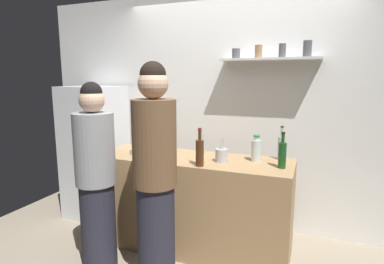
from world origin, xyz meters
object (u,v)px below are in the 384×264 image
object	(u,v)px
person_grey_hoodie	(96,179)
person_brown_jacket	(155,178)
baking_pan	(151,151)
utensil_holder	(221,155)
wine_bottle_green_glass	(282,154)
wine_bottle_dark_glass	(169,139)
water_bottle_plastic	(256,150)
refrigerator	(95,151)
wine_bottle_amber_glass	(200,152)
wine_bottle_pale_glass	(281,147)

from	to	relation	value
person_grey_hoodie	person_brown_jacket	bearing A→B (deg)	158.23
baking_pan	utensil_holder	xyz separation A→B (m)	(0.75, -0.03, 0.04)
wine_bottle_green_glass	person_grey_hoodie	distance (m)	1.60
wine_bottle_green_glass	wine_bottle_dark_glass	bearing A→B (deg)	165.66
person_brown_jacket	water_bottle_plastic	bearing A→B (deg)	118.52
refrigerator	water_bottle_plastic	world-z (taller)	refrigerator
person_brown_jacket	wine_bottle_amber_glass	bearing A→B (deg)	130.47
utensil_holder	wine_bottle_pale_glass	bearing A→B (deg)	29.46
baking_pan	person_grey_hoodie	world-z (taller)	person_grey_hoodie
utensil_holder	water_bottle_plastic	size ratio (longest dim) A/B	0.92
person_brown_jacket	refrigerator	bearing A→B (deg)	-145.98
wine_bottle_pale_glass	wine_bottle_amber_glass	bearing A→B (deg)	-142.40
refrigerator	wine_bottle_pale_glass	distance (m)	2.21
person_grey_hoodie	water_bottle_plastic	bearing A→B (deg)	-168.87
refrigerator	wine_bottle_dark_glass	world-z (taller)	refrigerator
water_bottle_plastic	person_brown_jacket	bearing A→B (deg)	-131.14
wine_bottle_amber_glass	wine_bottle_dark_glass	size ratio (longest dim) A/B	1.21
wine_bottle_dark_glass	wine_bottle_amber_glass	bearing A→B (deg)	-43.57
utensil_holder	wine_bottle_dark_glass	size ratio (longest dim) A/B	0.81
wine_bottle_amber_glass	wine_bottle_green_glass	bearing A→B (deg)	16.60
refrigerator	utensil_holder	bearing A→B (deg)	-11.77
water_bottle_plastic	person_grey_hoodie	bearing A→B (deg)	-150.15
wine_bottle_amber_glass	wine_bottle_dark_glass	world-z (taller)	wine_bottle_amber_glass
refrigerator	wine_bottle_dark_glass	distance (m)	1.06
wine_bottle_pale_glass	wine_bottle_amber_glass	distance (m)	0.80
person_grey_hoodie	baking_pan	bearing A→B (deg)	-127.13
utensil_holder	wine_bottle_dark_glass	distance (m)	0.73
refrigerator	person_brown_jacket	world-z (taller)	person_brown_jacket
baking_pan	utensil_holder	size ratio (longest dim) A/B	1.52
wine_bottle_amber_glass	person_grey_hoodie	world-z (taller)	person_grey_hoodie
utensil_holder	water_bottle_plastic	world-z (taller)	water_bottle_plastic
wine_bottle_green_glass	person_grey_hoodie	xyz separation A→B (m)	(-1.48, -0.57, -0.23)
refrigerator	person_grey_hoodie	xyz separation A→B (m)	(0.75, -0.93, 0.02)
wine_bottle_amber_glass	wine_bottle_dark_glass	distance (m)	0.73
wine_bottle_dark_glass	person_grey_hoodie	world-z (taller)	person_grey_hoodie
wine_bottle_amber_glass	water_bottle_plastic	xyz separation A→B (m)	(0.42, 0.34, -0.02)
baking_pan	water_bottle_plastic	distance (m)	1.04
wine_bottle_dark_glass	water_bottle_plastic	distance (m)	0.97
wine_bottle_dark_glass	person_brown_jacket	distance (m)	0.96
wine_bottle_green_glass	wine_bottle_amber_glass	size ratio (longest dim) A/B	0.92
refrigerator	wine_bottle_amber_glass	xyz separation A→B (m)	(1.56, -0.56, 0.25)
wine_bottle_green_glass	wine_bottle_dark_glass	distance (m)	1.24
wine_bottle_pale_glass	person_brown_jacket	size ratio (longest dim) A/B	0.18
wine_bottle_green_glass	wine_bottle_amber_glass	distance (m)	0.70
baking_pan	person_brown_jacket	bearing A→B (deg)	-58.67
wine_bottle_amber_glass	refrigerator	bearing A→B (deg)	160.30
wine_bottle_pale_glass	water_bottle_plastic	distance (m)	0.25
refrigerator	wine_bottle_amber_glass	bearing A→B (deg)	-19.70
utensil_holder	baking_pan	bearing A→B (deg)	177.58
wine_bottle_dark_glass	water_bottle_plastic	bearing A→B (deg)	-9.78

